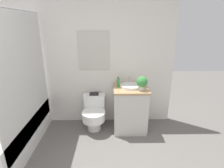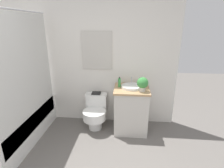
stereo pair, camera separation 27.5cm
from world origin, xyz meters
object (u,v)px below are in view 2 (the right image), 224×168
Objects in this scene: toilet at (95,112)px; book_on_tank at (96,93)px; soap_bottle at (119,82)px; sink at (132,87)px; potted_plant at (143,83)px.

book_on_tank reaches higher than toilet.
soap_bottle reaches higher than book_on_tank.
sink is 2.23× the size of soap_bottle.
soap_bottle is 0.41m from potted_plant.
potted_plant is (0.80, -0.14, 0.61)m from toilet.
toilet is 3.44× the size of soap_bottle.
toilet is at bearing -179.81° from sink.
book_on_tank is (-0.80, 0.29, -0.31)m from potted_plant.
soap_bottle is 0.51m from book_on_tank.
book_on_tank is at bearing 90.00° from toilet.
potted_plant is at bearing -25.35° from soap_bottle.
potted_plant reaches higher than soap_bottle.
sink is at bearing 0.19° from toilet.
soap_bottle is at bearing 172.01° from sink.
toilet is 3.80× the size of book_on_tank.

